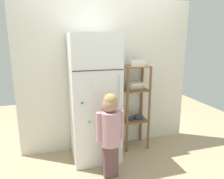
% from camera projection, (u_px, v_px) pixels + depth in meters
% --- Properties ---
extents(ground_plane, '(6.00, 6.00, 0.00)m').
position_uv_depth(ground_plane, '(114.00, 154.00, 3.14)').
color(ground_plane, tan).
extents(kitchen_wall_back, '(2.63, 0.03, 2.23)m').
position_uv_depth(kitchen_wall_back, '(108.00, 76.00, 3.19)').
color(kitchen_wall_back, silver).
rests_on(kitchen_wall_back, ground).
extents(refrigerator, '(0.64, 0.60, 1.73)m').
position_uv_depth(refrigerator, '(94.00, 99.00, 2.88)').
color(refrigerator, white).
rests_on(refrigerator, ground).
extents(child_standing, '(0.34, 0.25, 1.06)m').
position_uv_depth(child_standing, '(110.00, 128.00, 2.49)').
color(child_standing, brown).
rests_on(child_standing, ground).
extents(pantry_shelf_unit, '(0.39, 0.31, 1.28)m').
position_uv_depth(pantry_shelf_unit, '(135.00, 99.00, 3.20)').
color(pantry_shelf_unit, brown).
rests_on(pantry_shelf_unit, ground).
extents(fruit_bin, '(0.21, 0.17, 0.08)m').
position_uv_depth(fruit_bin, '(137.00, 63.00, 3.09)').
color(fruit_bin, white).
rests_on(fruit_bin, pantry_shelf_unit).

